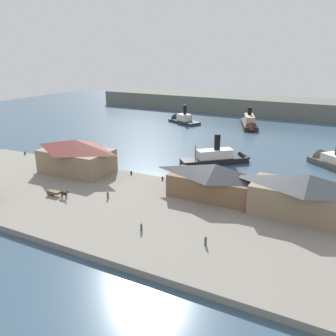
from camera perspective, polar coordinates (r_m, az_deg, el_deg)
ground_plane at (r=93.34m, az=-1.77°, el=-1.13°), size 320.00×320.00×0.00m
quay_promenade at (r=76.03m, az=-9.86°, el=-5.67°), size 110.00×36.00×1.20m
seawall_edge at (r=90.23m, az=-2.88°, el=-1.52°), size 110.00×0.80×1.00m
ferry_shed_customs_shed at (r=94.20m, az=-14.66°, el=1.99°), size 18.41×11.41×8.56m
ferry_shed_central_terminal at (r=75.59m, az=7.71°, el=-2.06°), size 20.05×8.58×7.57m
ferry_shed_east_terminal at (r=71.37m, az=21.70°, el=-4.17°), size 21.02×9.48×8.44m
horse_cart at (r=80.00m, az=-17.50°, el=-3.84°), size 5.87×1.30×1.87m
pedestrian_by_tram at (r=62.66m, az=-4.36°, el=-9.59°), size 0.40×0.40×1.63m
pedestrian_standing_center at (r=58.69m, az=6.12°, el=-11.70°), size 0.42×0.42×1.70m
pedestrian_walking_west at (r=76.55m, az=-9.76°, el=-4.39°), size 0.41×0.41×1.64m
mooring_post_east at (r=86.33m, az=-0.90°, el=-1.63°), size 0.44×0.44×0.90m
mooring_post_center_east at (r=115.82m, az=-22.23°, el=2.25°), size 0.44×0.44×0.90m
mooring_post_west at (r=90.72m, az=-5.99°, el=-0.71°), size 0.44×0.44×0.90m
mooring_post_center_west at (r=111.59m, az=-20.13°, el=1.92°), size 0.44×0.44×0.90m
ferry_near_quay at (r=110.72m, az=24.92°, el=1.02°), size 17.42×15.86×9.84m
ferry_moored_east at (r=162.23m, az=2.12°, el=7.87°), size 17.88×12.41×10.50m
ferry_departing_north at (r=154.45m, az=13.13°, el=7.02°), size 13.00×23.73×10.27m
ferry_approaching_west at (r=103.48m, az=8.54°, el=1.67°), size 19.09×17.65×10.08m
far_headland at (r=193.55m, az=14.42°, el=9.85°), size 180.00×24.00×8.00m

